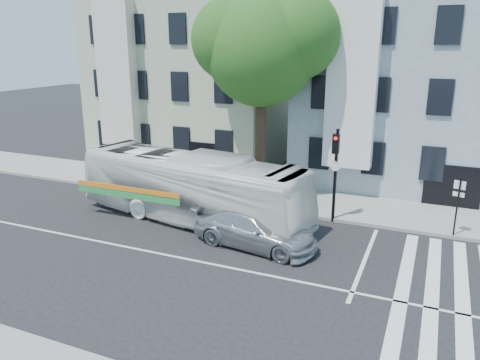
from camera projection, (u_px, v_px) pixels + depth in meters
The scene contains 10 objects.
ground at pixel (180, 258), 17.74m from camera, with size 120.00×120.00×0.00m, color black.
sidewalk_far at pixel (256, 195), 24.77m from camera, with size 80.00×4.00×0.15m, color gray.
building_left at pixel (199, 78), 32.07m from camera, with size 12.00×10.00×11.00m, color #A9B093.
building_right at pixel (416, 85), 26.75m from camera, with size 12.00×10.00×11.00m, color gray.
street_tree at pixel (264, 43), 23.21m from camera, with size 7.30×5.90×11.10m.
bus at pixel (191, 187), 21.06m from camera, with size 11.35×2.65×3.16m, color white.
sedan at pixel (255, 228), 18.60m from camera, with size 5.09×2.07×1.48m, color #B9BCC1.
hedge at pixel (210, 192), 23.87m from camera, with size 8.50×0.84×0.70m, color #236621, non-canonical shape.
traffic_signal at pixel (335, 163), 20.49m from camera, with size 0.45×0.53×4.27m.
far_sign_pole at pixel (458, 199), 19.04m from camera, with size 0.44×0.22×2.50m.
Camera 1 is at (8.52, -13.96, 7.83)m, focal length 35.00 mm.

